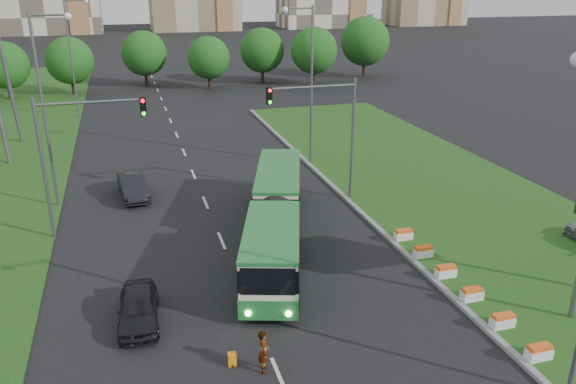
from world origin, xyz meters
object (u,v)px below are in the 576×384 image
object	(u,v)px
car_left_near	(138,308)
car_left_far	(133,186)
traffic_mast_median	(329,122)
articulated_bus	(272,216)
shopping_trolley	(232,359)
traffic_mast_left	(72,145)
pedestrian	(264,351)

from	to	relation	value
car_left_near	car_left_far	bearing A→B (deg)	92.20
traffic_mast_median	articulated_bus	distance (m)	8.19
articulated_bus	shopping_trolley	bearing A→B (deg)	-95.50
traffic_mast_median	traffic_mast_left	world-z (taller)	same
traffic_mast_left	articulated_bus	xyz separation A→B (m)	(10.00, -4.17, -3.71)
shopping_trolley	car_left_far	bearing A→B (deg)	101.59
traffic_mast_left	pedestrian	xyz separation A→B (m)	(6.92, -14.52, -4.49)
shopping_trolley	traffic_mast_median	bearing A→B (deg)	60.93
articulated_bus	pedestrian	distance (m)	10.83
articulated_bus	car_left_far	world-z (taller)	articulated_bus
traffic_mast_median	car_left_far	bearing A→B (deg)	160.34
car_left_near	traffic_mast_median	bearing A→B (deg)	44.46
articulated_bus	car_left_far	xyz separation A→B (m)	(-7.08, 9.54, -0.87)
traffic_mast_median	articulated_bus	size ratio (longest dim) A/B	0.49
shopping_trolley	pedestrian	bearing A→B (deg)	-27.67
traffic_mast_median	traffic_mast_left	distance (m)	15.19
car_left_far	shopping_trolley	bearing A→B (deg)	-87.39
articulated_bus	pedestrian	bearing A→B (deg)	-88.93
articulated_bus	car_left_far	size ratio (longest dim) A/B	3.48
traffic_mast_median	car_left_near	world-z (taller)	traffic_mast_median
traffic_mast_left	car_left_far	xyz separation A→B (m)	(2.92, 5.37, -4.58)
traffic_mast_median	shopping_trolley	world-z (taller)	traffic_mast_median
pedestrian	shopping_trolley	world-z (taller)	pedestrian
traffic_mast_left	car_left_near	size ratio (longest dim) A/B	1.94
car_left_far	shopping_trolley	xyz separation A→B (m)	(2.93, -19.26, -0.51)
car_left_near	shopping_trolley	distance (m)	5.12
car_left_far	pedestrian	distance (m)	20.30
pedestrian	shopping_trolley	size ratio (longest dim) A/B	3.22
articulated_bus	traffic_mast_left	bearing A→B (deg)	174.97
traffic_mast_left	shopping_trolley	bearing A→B (deg)	-67.16
traffic_mast_median	pedestrian	distance (m)	18.14
articulated_bus	car_left_far	distance (m)	11.91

